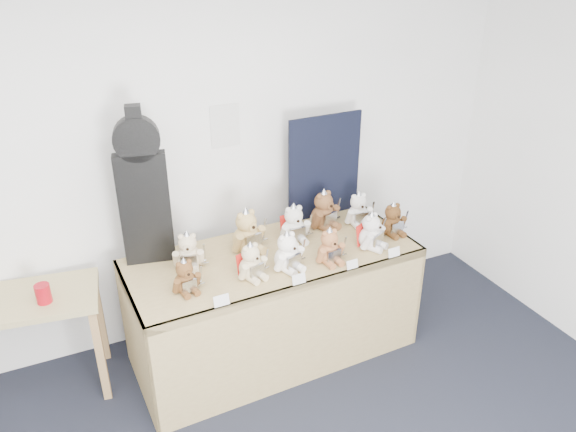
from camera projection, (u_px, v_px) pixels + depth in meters
name	position (u px, v px, depth m)	size (l,w,h in m)	color
room_shell	(225.00, 126.00, 3.87)	(6.00, 6.00, 6.00)	silver
display_table	(278.00, 282.00, 3.80)	(1.99, 0.88, 0.82)	olive
side_table	(27.00, 315.00, 3.53)	(0.95, 0.61, 0.74)	#A08D56
guitar_case	(143.00, 189.00, 3.50)	(0.33, 0.15, 1.05)	black
navy_board	(324.00, 167.00, 4.15)	(0.59, 0.02, 0.79)	black
red_cup	(43.00, 294.00, 3.41)	(0.09, 0.09, 0.12)	#AA0B17
teddy_front_far_left	(186.00, 278.00, 3.36)	(0.20, 0.17, 0.24)	brown
teddy_front_left	(251.00, 263.00, 3.49)	(0.22, 0.21, 0.27)	beige
teddy_front_centre	(288.00, 253.00, 3.58)	(0.24, 0.22, 0.29)	white
teddy_front_right	(330.00, 248.00, 3.66)	(0.22, 0.18, 0.27)	#A0643C
teddy_front_far_right	(371.00, 232.00, 3.83)	(0.24, 0.23, 0.29)	silver
teddy_front_end	(393.00, 220.00, 4.00)	(0.22, 0.18, 0.27)	#53351C
teddy_back_left	(188.00, 252.00, 3.60)	(0.23, 0.21, 0.28)	beige
teddy_back_centre_left	(247.00, 233.00, 3.79)	(0.28, 0.25, 0.34)	tan
teddy_back_centre_right	(294.00, 225.00, 3.91)	(0.25, 0.20, 0.30)	silver
teddy_back_right	(324.00, 211.00, 4.09)	(0.27, 0.25, 0.32)	brown
teddy_back_end	(358.00, 210.00, 4.14)	(0.23, 0.19, 0.28)	white
entry_card_a	(221.00, 300.00, 3.25)	(0.09, 0.00, 0.07)	silver
entry_card_b	(299.00, 279.00, 3.46)	(0.09, 0.00, 0.07)	silver
entry_card_c	(352.00, 264.00, 3.62)	(0.08, 0.00, 0.06)	silver
entry_card_d	(394.00, 252.00, 3.75)	(0.09, 0.00, 0.06)	silver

